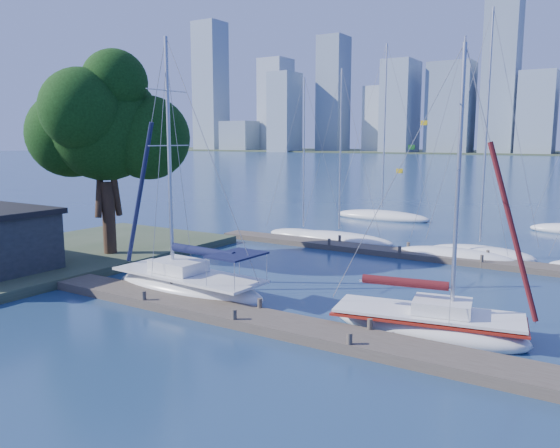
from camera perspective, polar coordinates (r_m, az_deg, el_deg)
The scene contains 12 objects.
ground at distance 22.83m, azimuth -3.41°, elevation -10.25°, with size 700.00×700.00×0.00m, color navy.
near_dock at distance 22.76m, azimuth -3.41°, elevation -9.77°, with size 26.00×2.00×0.40m, color #473C34.
far_dock at distance 35.90m, azimuth 14.32°, elevation -3.16°, with size 30.00×1.80×0.36m, color #473C34.
shore at distance 36.72m, azimuth -22.68°, elevation -3.20°, with size 12.00×22.00×0.50m, color #38472D.
tree at distance 34.74m, azimuth -17.87°, elevation 10.10°, with size 9.36×8.54×12.56m.
sailboat_navy at distance 26.93m, azimuth -9.64°, elevation -5.26°, with size 8.88×3.37×12.81m.
sailboat_maroon at distance 22.05m, azimuth 15.22°, elevation -8.73°, with size 7.91×3.83×11.38m.
bg_boat_0 at distance 41.98m, azimuth 2.46°, elevation -1.10°, with size 6.19×3.62×12.31m.
bg_boat_1 at distance 40.42m, azimuth 6.19°, elevation -1.51°, with size 8.62×5.39×12.76m.
bg_boat_2 at distance 35.99m, azimuth 17.78°, elevation -3.14°, with size 7.66×5.07×13.88m.
bg_boat_3 at distance 36.96m, azimuth 20.12°, elevation -2.88°, with size 7.00×3.21×15.64m.
bg_boat_6 at distance 52.60m, azimuth 10.61°, elevation 0.84°, with size 9.26×2.77×16.49m.
Camera 1 is at (12.59, -17.53, 7.43)m, focal length 35.00 mm.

